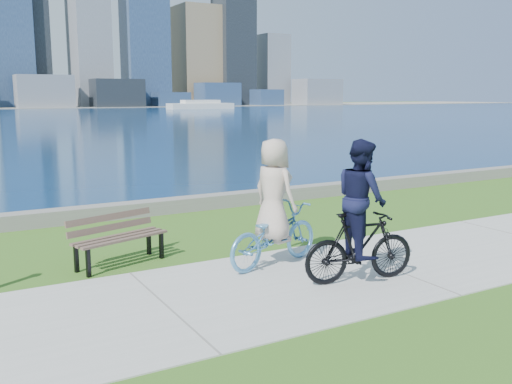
% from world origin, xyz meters
% --- Properties ---
extents(ground, '(320.00, 320.00, 0.00)m').
position_xyz_m(ground, '(0.00, 0.00, 0.00)').
color(ground, '#2F5A17').
rests_on(ground, ground).
extents(concrete_path, '(80.00, 3.50, 0.02)m').
position_xyz_m(concrete_path, '(0.00, 0.00, 0.01)').
color(concrete_path, '#A8A8A3').
rests_on(concrete_path, ground).
extents(seawall, '(90.00, 0.50, 0.35)m').
position_xyz_m(seawall, '(0.00, 6.20, 0.17)').
color(seawall, slate).
rests_on(seawall, ground).
extents(ferry_far, '(13.08, 3.74, 1.77)m').
position_xyz_m(ferry_far, '(39.74, 97.21, 0.74)').
color(ferry_far, silver).
rests_on(ferry_far, ground).
extents(park_bench, '(1.81, 1.07, 0.89)m').
position_xyz_m(park_bench, '(-4.01, 2.42, 0.54)').
color(park_bench, black).
rests_on(park_bench, ground).
extents(cyclist_woman, '(1.21, 2.18, 2.23)m').
position_xyz_m(cyclist_woman, '(-1.64, 0.96, 0.85)').
color(cyclist_woman, '#5396CB').
rests_on(cyclist_woman, ground).
extents(cyclist_man, '(0.90, 1.96, 2.29)m').
position_xyz_m(cyclist_man, '(-0.91, -0.49, 0.98)').
color(cyclist_man, black).
rests_on(cyclist_man, ground).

